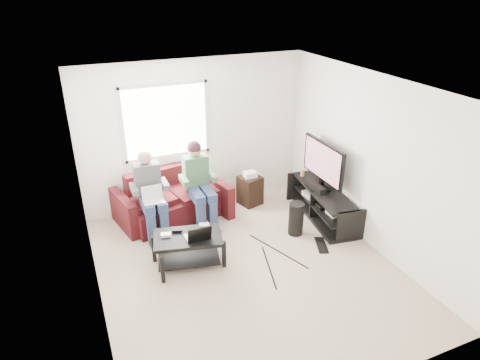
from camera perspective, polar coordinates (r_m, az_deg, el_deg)
name	(u,v)px	position (r m, az deg, el deg)	size (l,w,h in m)	color
floor	(247,268)	(6.25, 0.94, -11.66)	(4.50, 4.50, 0.00)	#C4AC99
ceiling	(249,88)	(5.12, 1.15, 12.22)	(4.50, 4.50, 0.00)	white
wall_back	(195,134)	(7.52, -6.02, 6.10)	(4.50, 4.50, 0.00)	white
wall_front	(354,293)	(3.95, 14.93, -14.33)	(4.50, 4.50, 0.00)	white
wall_left	(87,218)	(5.17, -19.70, -4.73)	(4.50, 4.50, 0.00)	white
wall_right	(372,163)	(6.57, 17.18, 2.16)	(4.50, 4.50, 0.00)	white
window	(166,121)	(7.28, -9.86, 7.72)	(1.48, 0.04, 1.28)	white
sofa	(172,201)	(7.39, -9.07, -2.82)	(1.96, 1.14, 0.84)	#471114
person_left	(150,191)	(6.85, -11.87, -1.42)	(0.40, 0.70, 1.34)	navy
person_right	(198,178)	(7.01, -5.57, 0.22)	(0.40, 0.71, 1.39)	navy
laptop_silver	(154,198)	(6.67, -11.45, -2.38)	(0.32, 0.22, 0.24)	silver
coffee_table	(188,244)	(6.18, -6.95, -8.40)	(1.06, 0.78, 0.48)	black
laptop_black	(197,230)	(6.01, -5.75, -6.63)	(0.34, 0.24, 0.24)	black
controller_a	(166,235)	(6.14, -9.86, -7.23)	(0.14, 0.09, 0.04)	silver
controller_b	(177,230)	(6.22, -8.39, -6.63)	(0.14, 0.09, 0.04)	black
controller_c	(204,225)	(6.29, -4.79, -6.05)	(0.14, 0.09, 0.04)	gray
tv_stand	(323,205)	(7.45, 10.98, -3.35)	(0.70, 1.68, 0.54)	black
tv	(323,163)	(7.20, 11.02, 2.29)	(0.12, 1.10, 0.81)	black
soundbar	(315,186)	(7.31, 9.99, -0.80)	(0.12, 0.50, 0.10)	black
drink_cup	(303,173)	(7.74, 8.35, 0.94)	(0.08, 0.08, 0.12)	#A67A47
console_white	(337,212)	(7.14, 12.78, -4.24)	(0.30, 0.22, 0.06)	silver
console_grey	(314,194)	(7.63, 9.81, -1.81)	(0.34, 0.26, 0.08)	gray
console_black	(325,203)	(7.38, 11.24, -2.99)	(0.38, 0.30, 0.07)	black
subwoofer	(296,219)	(6.93, 7.48, -5.14)	(0.24, 0.24, 0.55)	black
keyboard_floor	(321,245)	(6.82, 10.79, -8.51)	(0.14, 0.43, 0.02)	black
end_table	(250,189)	(7.76, 1.34, -1.26)	(0.36, 0.36, 0.63)	black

